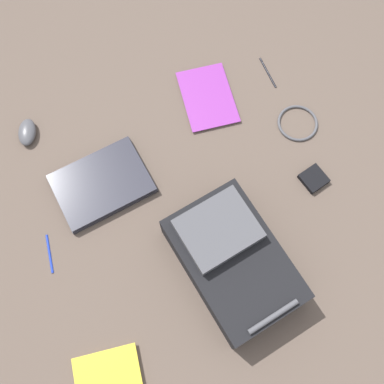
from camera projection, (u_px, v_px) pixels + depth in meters
ground_plane at (192, 208)px, 1.51m from camera, size 3.62×3.62×0.00m
backpack at (232, 259)px, 1.38m from camera, size 0.33×0.47×0.16m
laptop at (102, 184)px, 1.53m from camera, size 0.34×0.26×0.03m
book_manual at (207, 97)px, 1.65m from camera, size 0.23×0.29×0.01m
computer_mouse at (27, 132)px, 1.59m from camera, size 0.10×0.12×0.04m
cable_coil at (298, 123)px, 1.62m from camera, size 0.15×0.15×0.01m
pen_black at (268, 72)px, 1.69m from camera, size 0.01×0.14×0.01m
pen_blue at (49, 253)px, 1.46m from camera, size 0.03×0.13×0.01m
earbud_pouch at (314, 179)px, 1.54m from camera, size 0.09×0.09×0.02m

